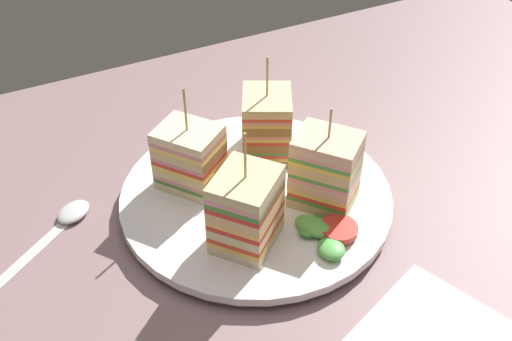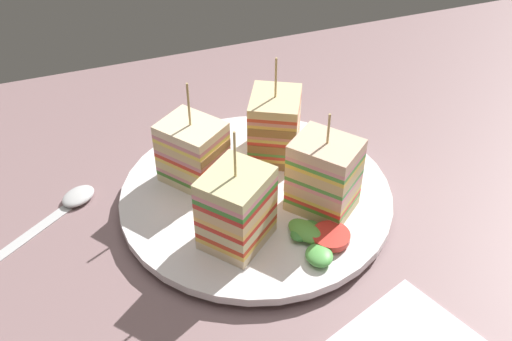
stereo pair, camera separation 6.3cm
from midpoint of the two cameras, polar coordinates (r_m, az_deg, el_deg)
ground_plane at (r=67.02cm, az=2.71°, el=-3.85°), size 129.64×72.07×1.80cm
plate at (r=65.70cm, az=2.76°, el=-2.61°), size 29.20×29.20×1.74cm
sandwich_wedge_0 at (r=57.36cm, az=1.32°, el=-3.73°), size 8.34×8.20×12.94cm
sandwich_wedge_1 at (r=61.65cm, az=9.32°, el=-0.62°), size 7.96×8.15×11.56cm
sandwich_wedge_2 at (r=68.38cm, az=4.42°, el=4.08°), size 7.67×8.11×12.43cm
sandwich_wedge_3 at (r=64.86cm, az=-3.18°, el=1.60°), size 7.92×8.17×12.07cm
chip_pile at (r=63.96cm, az=2.08°, el=-2.16°), size 7.60×5.59×2.00cm
salad_garnish at (r=60.02cm, az=8.91°, el=-6.41°), size 6.37×7.44×1.50cm
spoon at (r=67.76cm, az=-14.98°, el=-3.39°), size 13.97×10.76×1.00cm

